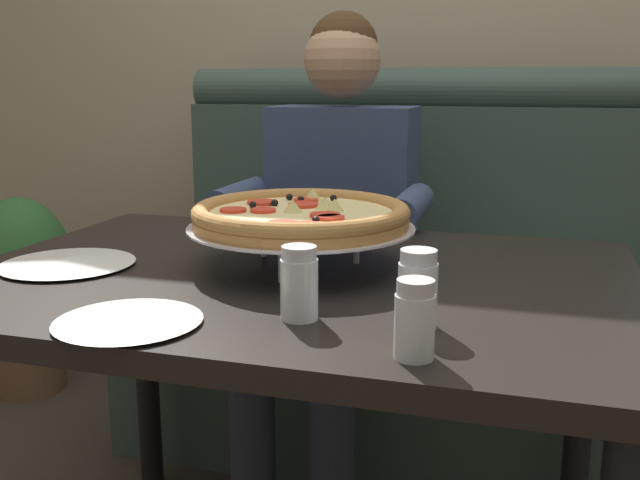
{
  "coord_description": "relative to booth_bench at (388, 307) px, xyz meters",
  "views": [
    {
      "loc": [
        0.41,
        -1.22,
        1.09
      ],
      "look_at": [
        0.02,
        0.09,
        0.79
      ],
      "focal_mm": 40.49,
      "sensor_mm": 36.0,
      "label": 1
    }
  ],
  "objects": [
    {
      "name": "shaker_oregano",
      "position": [
        0.09,
        -1.16,
        0.39
      ],
      "size": [
        0.06,
        0.06,
        0.11
      ],
      "color": "white",
      "rests_on": "dining_table"
    },
    {
      "name": "shaker_parmesan",
      "position": [
        0.27,
        -1.15,
        0.4
      ],
      "size": [
        0.06,
        0.06,
        0.11
      ],
      "color": "white",
      "rests_on": "dining_table"
    },
    {
      "name": "pizza",
      "position": [
        -0.0,
        -0.87,
        0.44
      ],
      "size": [
        0.43,
        0.43,
        0.13
      ],
      "color": "silver",
      "rests_on": "dining_table"
    },
    {
      "name": "plate_near_left",
      "position": [
        -0.43,
        -0.99,
        0.36
      ],
      "size": [
        0.25,
        0.25,
        0.02
      ],
      "color": "white",
      "rests_on": "dining_table"
    },
    {
      "name": "dining_table",
      "position": [
        0.0,
        -0.91,
        0.26
      ],
      "size": [
        1.23,
        0.87,
        0.75
      ],
      "color": "black",
      "rests_on": "ground_plane"
    },
    {
      "name": "plate_near_right",
      "position": [
        -0.14,
        -1.25,
        0.36
      ],
      "size": [
        0.22,
        0.22,
        0.02
      ],
      "color": "white",
      "rests_on": "dining_table"
    },
    {
      "name": "booth_bench",
      "position": [
        0.0,
        0.0,
        0.0
      ],
      "size": [
        1.48,
        0.78,
        1.13
      ],
      "color": "#384C42",
      "rests_on": "ground_plane"
    },
    {
      "name": "diner_main",
      "position": [
        -0.11,
        -0.27,
        0.31
      ],
      "size": [
        0.54,
        0.64,
        1.27
      ],
      "color": "#2D3342",
      "rests_on": "ground_plane"
    },
    {
      "name": "potted_plant",
      "position": [
        -1.28,
        -0.1,
        -0.01
      ],
      "size": [
        0.36,
        0.36,
        0.7
      ],
      "color": "brown",
      "rests_on": "ground_plane"
    },
    {
      "name": "shaker_pepper_flakes",
      "position": [
        0.28,
        -1.26,
        0.39
      ],
      "size": [
        0.05,
        0.05,
        0.1
      ],
      "color": "white",
      "rests_on": "dining_table"
    }
  ]
}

